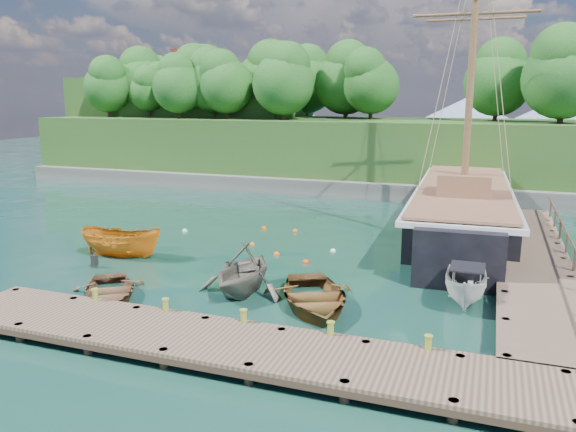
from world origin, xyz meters
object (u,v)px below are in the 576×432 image
(rowboat_2, at_px, (314,307))
(cabin_boat_white, at_px, (465,302))
(schooner, at_px, (463,211))
(motorboat_orange, at_px, (123,257))
(rowboat_0, at_px, (110,298))
(rowboat_1, at_px, (243,293))

(rowboat_2, relative_size, cabin_boat_white, 1.20)
(rowboat_2, bearing_deg, schooner, 46.65)
(schooner, bearing_deg, cabin_boat_white, -88.22)
(rowboat_2, distance_m, motorboat_orange, 11.71)
(cabin_boat_white, bearing_deg, rowboat_2, -156.36)
(rowboat_0, height_order, schooner, schooner)
(motorboat_orange, height_order, schooner, schooner)
(rowboat_1, bearing_deg, rowboat_0, -153.17)
(rowboat_2, distance_m, schooner, 15.87)
(rowboat_2, bearing_deg, cabin_boat_white, -0.91)
(rowboat_2, distance_m, cabin_boat_white, 6.07)
(rowboat_0, relative_size, schooner, 0.14)
(rowboat_1, height_order, schooner, schooner)
(rowboat_1, height_order, cabin_boat_white, rowboat_1)
(rowboat_0, xyz_separation_m, motorboat_orange, (-3.21, 5.21, 0.00))
(schooner, bearing_deg, rowboat_1, -120.49)
(motorboat_orange, bearing_deg, rowboat_1, -113.41)
(motorboat_orange, height_order, cabin_boat_white, motorboat_orange)
(cabin_boat_white, bearing_deg, schooner, 92.12)
(schooner, bearing_deg, rowboat_0, -128.78)
(rowboat_1, bearing_deg, schooner, 61.56)
(rowboat_1, bearing_deg, cabin_boat_white, 13.23)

